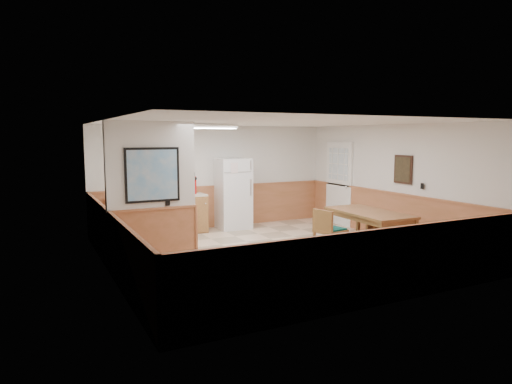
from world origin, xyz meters
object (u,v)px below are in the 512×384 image
refrigerator (233,194)px  dining_chair (327,228)px  dining_table (369,216)px  soap_bottle (127,193)px  dining_bench (397,227)px  fire_extinguisher (194,185)px

refrigerator → dining_chair: 3.10m
dining_table → soap_bottle: 5.19m
refrigerator → soap_bottle: size_ratio=7.66×
dining_bench → dining_chair: bearing=-176.4°
refrigerator → fire_extinguisher: bearing=179.2°
fire_extinguisher → dining_chair: bearing=-39.3°
dining_table → soap_bottle: soap_bottle is taller
dining_table → dining_chair: bearing=178.1°
dining_bench → soap_bottle: size_ratio=7.66×
dining_bench → fire_extinguisher: size_ratio=3.42×
dining_chair → soap_bottle: soap_bottle is taller
refrigerator → dining_chair: bearing=-76.2°
refrigerator → soap_bottle: (-2.52, 0.04, 0.15)m
dining_bench → dining_chair: 1.82m
dining_bench → soap_bottle: soap_bottle is taller
dining_bench → dining_table: bearing=-171.1°
dining_table → dining_bench: size_ratio=1.10×
soap_bottle → dining_chair: bearing=-44.0°
refrigerator → soap_bottle: refrigerator is taller
dining_table → soap_bottle: bearing=145.0°
refrigerator → soap_bottle: bearing=-179.2°
refrigerator → dining_bench: refrigerator is taller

